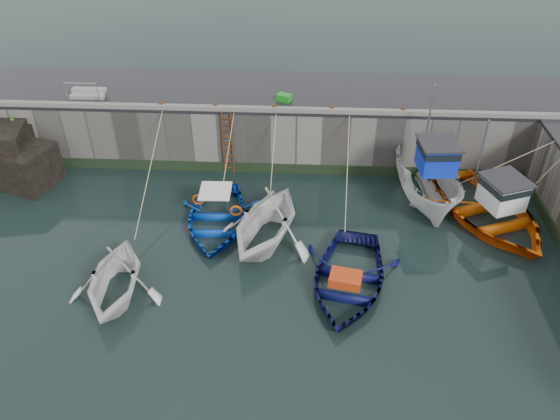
# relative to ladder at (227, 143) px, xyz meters

# --- Properties ---
(ground) EXTENTS (120.00, 120.00, 0.00)m
(ground) POSITION_rel_ladder_xyz_m (2.00, -9.91, -1.59)
(ground) COLOR black
(ground) RESTS_ON ground
(quay_back) EXTENTS (30.00, 5.00, 3.00)m
(quay_back) POSITION_rel_ladder_xyz_m (2.00, 2.59, -0.09)
(quay_back) COLOR slate
(quay_back) RESTS_ON ground
(road_back) EXTENTS (30.00, 5.00, 0.16)m
(road_back) POSITION_rel_ladder_xyz_m (2.00, 2.59, 1.49)
(road_back) COLOR black
(road_back) RESTS_ON quay_back
(kerb_back) EXTENTS (30.00, 0.30, 0.20)m
(kerb_back) POSITION_rel_ladder_xyz_m (2.00, 0.24, 1.67)
(kerb_back) COLOR slate
(kerb_back) RESTS_ON road_back
(algae_back) EXTENTS (30.00, 0.08, 0.50)m
(algae_back) POSITION_rel_ladder_xyz_m (2.00, 0.05, -1.34)
(algae_back) COLOR black
(algae_back) RESTS_ON ground
(ladder) EXTENTS (0.51, 0.08, 3.20)m
(ladder) POSITION_rel_ladder_xyz_m (0.00, 0.00, 0.00)
(ladder) COLOR #3F1E0F
(ladder) RESTS_ON ground
(boat_near_white) EXTENTS (3.93, 4.47, 2.23)m
(boat_near_white) POSITION_rel_ladder_xyz_m (-2.95, -8.51, -1.59)
(boat_near_white) COLOR white
(boat_near_white) RESTS_ON ground
(boat_near_white_rope) EXTENTS (0.04, 6.63, 3.10)m
(boat_near_white_rope) POSITION_rel_ladder_xyz_m (-2.95, -2.96, -1.59)
(boat_near_white_rope) COLOR tan
(boat_near_white_rope) RESTS_ON ground
(boat_near_blue) EXTENTS (3.82, 5.24, 1.06)m
(boat_near_blue) POSITION_rel_ladder_xyz_m (-0.02, -4.17, -1.59)
(boat_near_blue) COLOR #0B3EB0
(boat_near_blue) RESTS_ON ground
(boat_near_blue_rope) EXTENTS (0.04, 3.13, 3.10)m
(boat_near_blue_rope) POSITION_rel_ladder_xyz_m (-0.02, -0.79, -1.59)
(boat_near_blue_rope) COLOR tan
(boat_near_blue_rope) RESTS_ON ground
(boat_near_blacktrim) EXTENTS (5.66, 6.09, 2.63)m
(boat_near_blacktrim) POSITION_rel_ladder_xyz_m (2.18, -5.17, -1.59)
(boat_near_blacktrim) COLOR white
(boat_near_blacktrim) RESTS_ON ground
(boat_near_blacktrim_rope) EXTENTS (0.04, 3.79, 3.10)m
(boat_near_blacktrim_rope) POSITION_rel_ladder_xyz_m (2.18, -1.29, -1.59)
(boat_near_blacktrim_rope) COLOR tan
(boat_near_blacktrim_rope) RESTS_ON ground
(boat_near_navy) EXTENTS (4.84, 6.07, 1.12)m
(boat_near_navy) POSITION_rel_ladder_xyz_m (5.35, -7.58, -1.59)
(boat_near_navy) COLOR #0A0D42
(boat_near_navy) RESTS_ON ground
(boat_near_navy_rope) EXTENTS (0.04, 5.78, 3.10)m
(boat_near_navy_rope) POSITION_rel_ladder_xyz_m (5.35, -2.50, -1.59)
(boat_near_navy_rope) COLOR tan
(boat_near_navy_rope) RESTS_ON ground
(boat_far_white) EXTENTS (2.80, 6.21, 5.33)m
(boat_far_white) POSITION_rel_ladder_xyz_m (9.08, -1.94, -0.60)
(boat_far_white) COLOR silver
(boat_far_white) RESTS_ON ground
(boat_far_orange) EXTENTS (6.93, 8.03, 4.40)m
(boat_far_orange) POSITION_rel_ladder_xyz_m (11.51, -3.12, -1.14)
(boat_far_orange) COLOR orange
(boat_far_orange) RESTS_ON ground
(fish_crate) EXTENTS (0.75, 0.63, 0.32)m
(fish_crate) POSITION_rel_ladder_xyz_m (2.60, 1.41, 1.73)
(fish_crate) COLOR #1C921A
(fish_crate) RESTS_ON road_back
(railing) EXTENTS (1.60, 1.05, 1.00)m
(railing) POSITION_rel_ladder_xyz_m (-6.75, 1.33, 1.77)
(railing) COLOR #A5A8AD
(railing) RESTS_ON road_back
(bollard_a) EXTENTS (0.18, 0.18, 0.28)m
(bollard_a) POSITION_rel_ladder_xyz_m (-3.00, 0.34, 1.71)
(bollard_a) COLOR #3F1E0F
(bollard_a) RESTS_ON road_back
(bollard_b) EXTENTS (0.18, 0.18, 0.28)m
(bollard_b) POSITION_rel_ladder_xyz_m (-0.50, 0.34, 1.71)
(bollard_b) COLOR #3F1E0F
(bollard_b) RESTS_ON road_back
(bollard_c) EXTENTS (0.18, 0.18, 0.28)m
(bollard_c) POSITION_rel_ladder_xyz_m (2.20, 0.34, 1.71)
(bollard_c) COLOR #3F1E0F
(bollard_c) RESTS_ON road_back
(bollard_d) EXTENTS (0.18, 0.18, 0.28)m
(bollard_d) POSITION_rel_ladder_xyz_m (4.80, 0.34, 1.71)
(bollard_d) COLOR #3F1E0F
(bollard_d) RESTS_ON road_back
(bollard_e) EXTENTS (0.18, 0.18, 0.28)m
(bollard_e) POSITION_rel_ladder_xyz_m (8.00, 0.34, 1.71)
(bollard_e) COLOR #3F1E0F
(bollard_e) RESTS_ON road_back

